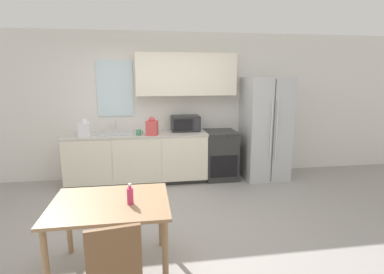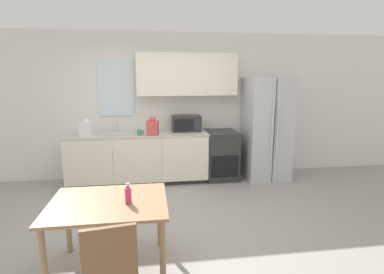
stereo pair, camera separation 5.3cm
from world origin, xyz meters
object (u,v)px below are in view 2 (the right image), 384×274
oven_range (221,155)px  microwave (186,123)px  dining_chair_near (111,272)px  drink_bottle (128,195)px  coffee_mug (140,132)px  dining_table (109,211)px  refrigerator (266,128)px

oven_range → microwave: microwave is taller
dining_chair_near → drink_bottle: 0.80m
dining_chair_near → oven_range: bearing=56.0°
coffee_mug → dining_chair_near: bearing=-92.3°
dining_chair_near → dining_table: bearing=89.3°
dining_table → dining_chair_near: dining_chair_near is taller
dining_table → drink_bottle: size_ratio=5.60×
refrigerator → microwave: 1.50m
coffee_mug → microwave: bearing=19.0°
microwave → oven_range: bearing=-9.9°
coffee_mug → dining_chair_near: size_ratio=0.12×
coffee_mug → dining_chair_near: coffee_mug is taller
oven_range → dining_chair_near: bearing=-115.5°
dining_table → dining_chair_near: size_ratio=1.20×
oven_range → refrigerator: size_ratio=0.48×
refrigerator → coffee_mug: refrigerator is taller
microwave → drink_bottle: size_ratio=2.60×
refrigerator → dining_chair_near: 4.14m
microwave → dining_chair_near: 3.66m
refrigerator → drink_bottle: bearing=-132.8°
oven_range → microwave: size_ratio=1.75×
oven_range → refrigerator: 0.98m
dining_chair_near → drink_bottle: (0.08, 0.75, 0.27)m
coffee_mug → dining_chair_near: (-0.13, -3.19, -0.42)m
oven_range → dining_chair_near: dining_chair_near is taller
drink_bottle → dining_chair_near: bearing=-96.4°
coffee_mug → dining_table: (-0.24, -2.38, -0.33)m
refrigerator → dining_table: (-2.57, -2.49, -0.32)m
oven_range → coffee_mug: 1.58m
microwave → drink_bottle: (-0.89, -2.74, -0.24)m
oven_range → dining_chair_near: size_ratio=0.97×
dining_chair_near → drink_bottle: size_ratio=4.67×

